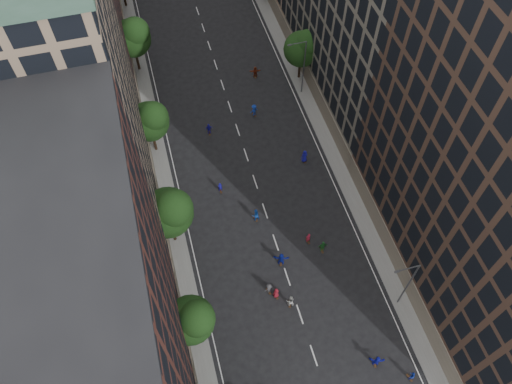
# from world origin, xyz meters

# --- Properties ---
(ground) EXTENTS (240.00, 240.00, 0.00)m
(ground) POSITION_xyz_m (0.00, 40.00, 0.00)
(ground) COLOR black
(ground) RESTS_ON ground
(sidewalk_left) EXTENTS (4.00, 105.00, 0.15)m
(sidewalk_left) POSITION_xyz_m (-12.00, 47.50, 0.07)
(sidewalk_left) COLOR slate
(sidewalk_left) RESTS_ON ground
(sidewalk_right) EXTENTS (4.00, 105.00, 0.15)m
(sidewalk_right) POSITION_xyz_m (12.00, 47.50, 0.07)
(sidewalk_right) COLOR slate
(sidewalk_right) RESTS_ON ground
(bldg_left_a) EXTENTS (14.00, 22.00, 30.00)m
(bldg_left_a) POSITION_xyz_m (-19.00, 11.00, 15.00)
(bldg_left_a) COLOR #4E251D
(bldg_left_a) RESTS_ON ground
(bldg_left_b) EXTENTS (14.00, 26.00, 34.00)m
(bldg_left_b) POSITION_xyz_m (-19.00, 35.00, 17.00)
(bldg_left_b) COLOR #8F765D
(bldg_left_b) RESTS_ON ground
(tree_left_1) EXTENTS (4.80, 4.80, 8.21)m
(tree_left_1) POSITION_xyz_m (-11.02, 13.86, 5.55)
(tree_left_1) COLOR black
(tree_left_1) RESTS_ON ground
(tree_left_2) EXTENTS (5.60, 5.60, 9.45)m
(tree_left_2) POSITION_xyz_m (-10.99, 25.83, 6.36)
(tree_left_2) COLOR black
(tree_left_2) RESTS_ON ground
(tree_left_3) EXTENTS (5.00, 5.00, 8.58)m
(tree_left_3) POSITION_xyz_m (-11.02, 39.85, 5.82)
(tree_left_3) COLOR black
(tree_left_3) RESTS_ON ground
(tree_left_4) EXTENTS (5.40, 5.40, 9.08)m
(tree_left_4) POSITION_xyz_m (-11.00, 55.84, 6.10)
(tree_left_4) COLOR black
(tree_left_4) RESTS_ON ground
(tree_right_a) EXTENTS (5.00, 5.00, 8.39)m
(tree_right_a) POSITION_xyz_m (11.38, 47.85, 5.63)
(tree_right_a) COLOR black
(tree_right_a) RESTS_ON ground
(streetlamp_near) EXTENTS (2.64, 0.22, 9.06)m
(streetlamp_near) POSITION_xyz_m (10.37, 12.00, 5.17)
(streetlamp_near) COLOR #595B60
(streetlamp_near) RESTS_ON ground
(streetlamp_far) EXTENTS (2.64, 0.22, 9.06)m
(streetlamp_far) POSITION_xyz_m (10.37, 45.00, 5.17)
(streetlamp_far) COLOR #595B60
(streetlamp_far) RESTS_ON ground
(skater_2) EXTENTS (0.85, 0.73, 1.50)m
(skater_2) POSITION_xyz_m (8.42, 4.38, 0.75)
(skater_2) COLOR #132A9B
(skater_2) RESTS_ON ground
(skater_5) EXTENTS (1.69, 1.04, 1.74)m
(skater_5) POSITION_xyz_m (5.68, 6.59, 0.87)
(skater_5) COLOR #151AB2
(skater_5) RESTS_ON ground
(skater_6) EXTENTS (0.89, 0.69, 1.62)m
(skater_6) POSITION_xyz_m (-1.87, 16.16, 0.81)
(skater_6) COLOR maroon
(skater_6) RESTS_ON ground
(skater_7) EXTENTS (0.65, 0.48, 1.64)m
(skater_7) POSITION_xyz_m (3.64, 21.65, 0.82)
(skater_7) COLOR #A31B33
(skater_7) RESTS_ON ground
(skater_8) EXTENTS (1.05, 0.92, 1.83)m
(skater_8) POSITION_xyz_m (-0.71, 14.87, 0.92)
(skater_8) COLOR beige
(skater_8) RESTS_ON ground
(skater_9) EXTENTS (1.14, 0.84, 1.57)m
(skater_9) POSITION_xyz_m (-2.48, 16.87, 0.79)
(skater_9) COLOR #47464C
(skater_9) RESTS_ON ground
(skater_10) EXTENTS (1.11, 0.53, 1.85)m
(skater_10) POSITION_xyz_m (4.84, 20.10, 0.93)
(skater_10) COLOR #1D6224
(skater_10) RESTS_ON ground
(skater_11) EXTENTS (1.87, 1.10, 1.92)m
(skater_11) POSITION_xyz_m (-0.19, 19.82, 0.96)
(skater_11) COLOR #121F96
(skater_11) RESTS_ON ground
(skater_12) EXTENTS (1.04, 0.78, 1.92)m
(skater_12) POSITION_xyz_m (6.98, 33.00, 0.96)
(skater_12) COLOR #1513A0
(skater_12) RESTS_ON ground
(skater_13) EXTENTS (0.58, 0.41, 1.52)m
(skater_13) POSITION_xyz_m (-4.55, 31.32, 0.76)
(skater_13) COLOR #1915AA
(skater_13) RESTS_ON ground
(skater_14) EXTENTS (1.03, 0.87, 1.90)m
(skater_14) POSITION_xyz_m (-1.42, 26.18, 0.95)
(skater_14) COLOR #164AB8
(skater_14) RESTS_ON ground
(skater_15) EXTENTS (1.34, 0.99, 1.85)m
(skater_15) POSITION_xyz_m (2.87, 42.53, 0.93)
(skater_15) COLOR #1332A1
(skater_15) RESTS_ON ground
(skater_16) EXTENTS (1.04, 0.47, 1.74)m
(skater_16) POSITION_xyz_m (-3.83, 40.89, 0.87)
(skater_16) COLOR #1C16B9
(skater_16) RESTS_ON ground
(skater_17) EXTENTS (1.66, 0.68, 1.74)m
(skater_17) POSITION_xyz_m (5.08, 49.89, 0.87)
(skater_17) COLOR maroon
(skater_17) RESTS_ON ground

